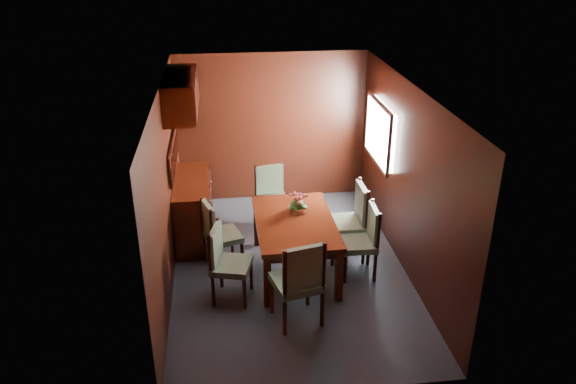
{
  "coord_description": "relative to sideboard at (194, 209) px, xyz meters",
  "views": [
    {
      "loc": [
        -0.79,
        -6.28,
        4.03
      ],
      "look_at": [
        0.0,
        0.12,
        1.05
      ],
      "focal_mm": 35.0,
      "sensor_mm": 36.0,
      "label": 1
    }
  ],
  "objects": [
    {
      "name": "chair_right_far",
      "position": [
        2.12,
        -0.79,
        0.14
      ],
      "size": [
        0.49,
        0.51,
        1.06
      ],
      "rotation": [
        0.0,
        0.0,
        1.57
      ],
      "color": "black",
      "rests_on": "ground"
    },
    {
      "name": "dining_table",
      "position": [
        1.31,
        -1.07,
        0.18
      ],
      "size": [
        1.0,
        1.59,
        0.74
      ],
      "rotation": [
        0.0,
        0.0,
        0.01
      ],
      "color": "black",
      "rests_on": "ground"
    },
    {
      "name": "chair_foot",
      "position": [
        1.14,
        0.18,
        0.09
      ],
      "size": [
        0.55,
        0.53,
        0.97
      ],
      "rotation": [
        0.0,
        0.0,
        3.36
      ],
      "color": "black",
      "rests_on": "ground"
    },
    {
      "name": "chair_left_far",
      "position": [
        0.33,
        -0.86,
        0.08
      ],
      "size": [
        0.55,
        0.56,
        0.96
      ],
      "rotation": [
        0.0,
        0.0,
        -1.26
      ],
      "color": "black",
      "rests_on": "ground"
    },
    {
      "name": "ground",
      "position": [
        1.25,
        -1.0,
        -0.45
      ],
      "size": [
        4.5,
        4.5,
        0.0
      ],
      "primitive_type": "plane",
      "color": "#303742",
      "rests_on": "ground"
    },
    {
      "name": "flower_centerpiece",
      "position": [
        1.38,
        -0.84,
        0.41
      ],
      "size": [
        0.26,
        0.26,
        0.26
      ],
      "color": "#A55632",
      "rests_on": "dining_table"
    },
    {
      "name": "chair_head",
      "position": [
        1.22,
        -2.17,
        0.15
      ],
      "size": [
        0.61,
        0.6,
        1.08
      ],
      "rotation": [
        0.0,
        0.0,
        0.24
      ],
      "color": "black",
      "rests_on": "ground"
    },
    {
      "name": "chair_right_near",
      "position": [
        2.18,
        -1.25,
        0.09
      ],
      "size": [
        0.46,
        0.48,
        0.97
      ],
      "rotation": [
        0.0,
        0.0,
        1.53
      ],
      "color": "black",
      "rests_on": "ground"
    },
    {
      "name": "sideboard",
      "position": [
        0.0,
        0.0,
        0.0
      ],
      "size": [
        0.48,
        1.4,
        0.9
      ],
      "primitive_type": "cube",
      "color": "black",
      "rests_on": "ground"
    },
    {
      "name": "chair_left_near",
      "position": [
        0.42,
        -1.56,
        0.08
      ],
      "size": [
        0.54,
        0.55,
        0.96
      ],
      "rotation": [
        0.0,
        0.0,
        -1.83
      ],
      "color": "black",
      "rests_on": "ground"
    },
    {
      "name": "room_shell",
      "position": [
        1.15,
        -0.67,
        1.18
      ],
      "size": [
        3.06,
        4.52,
        2.41
      ],
      "color": "black",
      "rests_on": "ground"
    }
  ]
}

